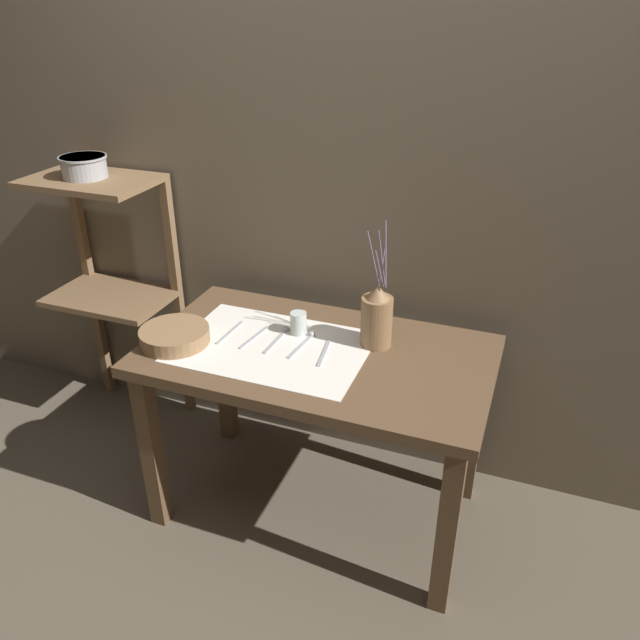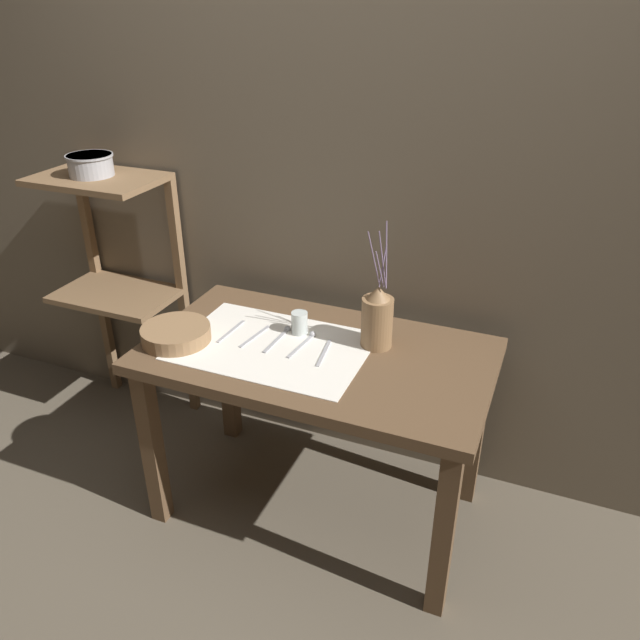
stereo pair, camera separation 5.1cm
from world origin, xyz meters
TOP-DOWN VIEW (x-y plane):
  - ground_plane at (0.00, 0.00)m, footprint 12.00×12.00m
  - stone_wall_back at (0.00, 0.44)m, footprint 7.00×0.06m
  - wooden_table at (0.00, 0.00)m, footprint 1.17×0.67m
  - wooden_shelf_unit at (-1.02, 0.27)m, footprint 0.50×0.33m
  - linen_cloth at (-0.15, -0.03)m, footprint 0.64×0.45m
  - pitcher_with_flowers at (0.17, 0.11)m, footprint 0.11×0.11m
  - wooden_bowl at (-0.48, -0.12)m, footprint 0.24×0.24m
  - glass_tumbler_near at (-0.10, 0.09)m, footprint 0.06×0.06m
  - fork_inner at (-0.33, -0.00)m, footprint 0.02×0.17m
  - fork_outer at (-0.24, 0.00)m, footprint 0.04×0.17m
  - spoon_inner at (-0.15, 0.06)m, footprint 0.02×0.18m
  - spoon_outer at (-0.05, 0.05)m, footprint 0.03×0.18m
  - knife_center at (0.03, -0.01)m, footprint 0.04×0.17m
  - metal_pot_large at (-1.04, 0.23)m, footprint 0.18×0.18m

SIDE VIEW (x-z plane):
  - ground_plane at x=0.00m, z-range 0.00..0.00m
  - wooden_table at x=0.00m, z-range 0.25..0.95m
  - linen_cloth at x=-0.15m, z-range 0.70..0.71m
  - fork_inner at x=-0.33m, z-range 0.71..0.71m
  - fork_outer at x=-0.24m, z-range 0.71..0.71m
  - knife_center at x=0.03m, z-range 0.71..0.71m
  - spoon_inner at x=-0.15m, z-range 0.70..0.72m
  - spoon_outer at x=-0.05m, z-range 0.70..0.72m
  - wooden_bowl at x=-0.48m, z-range 0.70..0.76m
  - glass_tumbler_near at x=-0.10m, z-range 0.71..0.79m
  - wooden_shelf_unit at x=-1.02m, z-range 0.22..1.36m
  - pitcher_with_flowers at x=0.17m, z-range 0.59..1.02m
  - metal_pot_large at x=-1.04m, z-range 1.14..1.22m
  - stone_wall_back at x=0.00m, z-range 0.00..2.40m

